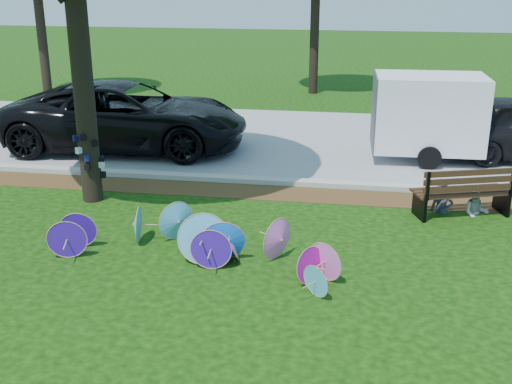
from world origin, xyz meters
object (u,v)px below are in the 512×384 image
person_right (478,190)px  parasol_pile (204,240)px  black_van (126,116)px  cargo_trailer (428,113)px  park_bench (461,190)px  person_left (444,183)px

person_right → parasol_pile: bearing=-152.1°
black_van → cargo_trailer: 8.23m
cargo_trailer → person_right: bearing=-81.7°
cargo_trailer → person_right: size_ratio=2.56×
black_van → person_right: size_ratio=6.17×
park_bench → person_right: 0.35m
black_van → cargo_trailer: cargo_trailer is taller
parasol_pile → person_left: (4.38, 3.06, 0.27)m
parasol_pile → person_left: person_left is taller
park_bench → person_right: size_ratio=1.87×
person_right → person_left: bearing=176.8°
park_bench → person_left: (-0.35, 0.05, 0.11)m
cargo_trailer → person_left: (0.02, -3.97, -0.64)m
person_right → park_bench: bearing=-175.1°
park_bench → cargo_trailer: bearing=76.8°
parasol_pile → cargo_trailer: size_ratio=1.88×
person_right → black_van: bearing=154.2°
parasol_pile → person_right: size_ratio=4.82×
cargo_trailer → park_bench: bearing=-86.7°
parasol_pile → cargo_trailer: 8.33m
cargo_trailer → person_left: size_ratio=2.18×
black_van → park_bench: size_ratio=3.31×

